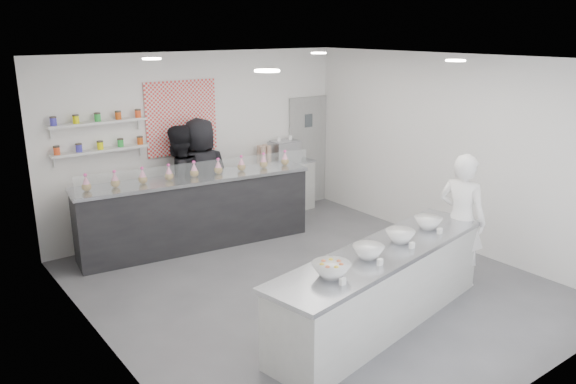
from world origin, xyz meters
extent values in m
plane|color=#515156|center=(0.00, 0.00, 0.00)|extent=(6.00, 6.00, 0.00)
plane|color=white|center=(0.00, 0.00, 3.00)|extent=(6.00, 6.00, 0.00)
plane|color=white|center=(0.00, 3.00, 1.50)|extent=(5.50, 0.00, 5.50)
plane|color=white|center=(-2.75, 0.00, 1.50)|extent=(0.00, 6.00, 6.00)
plane|color=white|center=(2.75, 0.00, 1.50)|extent=(0.00, 6.00, 6.00)
cube|color=gray|center=(2.30, 2.97, 1.05)|extent=(0.88, 0.04, 2.10)
cube|color=red|center=(-0.35, 2.98, 1.95)|extent=(1.25, 0.03, 1.20)
cube|color=silver|center=(-1.75, 2.90, 1.60)|extent=(1.45, 0.22, 0.04)
cube|color=silver|center=(-1.75, 2.90, 2.02)|extent=(1.45, 0.22, 0.04)
cylinder|color=white|center=(-1.40, -1.00, 2.98)|extent=(0.24, 0.24, 0.02)
cylinder|color=white|center=(1.40, -1.00, 2.98)|extent=(0.24, 0.24, 0.02)
cylinder|color=white|center=(-1.40, 1.60, 2.98)|extent=(0.24, 0.24, 0.02)
cylinder|color=white|center=(1.40, 1.60, 2.98)|extent=(0.24, 0.24, 0.02)
cube|color=beige|center=(0.01, -1.28, 0.47)|extent=(3.51, 1.37, 0.93)
cube|color=black|center=(-0.56, 2.20, 0.57)|extent=(3.75, 1.17, 1.14)
cube|color=white|center=(-0.61, 1.88, 1.30)|extent=(3.61, 0.50, 0.31)
cube|color=beige|center=(1.55, 2.78, 0.48)|extent=(1.28, 0.41, 0.95)
cube|color=#93969E|center=(1.60, 2.78, 1.15)|extent=(0.52, 0.36, 0.40)
imported|color=white|center=(1.64, -1.12, 0.90)|extent=(0.56, 0.73, 1.81)
imported|color=black|center=(-0.64, 2.60, 0.95)|extent=(1.07, 0.92, 1.90)
imported|color=black|center=(-0.24, 2.60, 0.99)|extent=(1.08, 0.83, 1.98)
camera|label=1|loc=(-4.44, -5.38, 3.37)|focal=35.00mm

